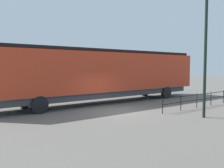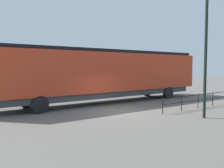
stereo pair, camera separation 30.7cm
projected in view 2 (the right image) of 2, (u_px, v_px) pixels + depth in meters
ground_plane at (118, 111)px, 16.05m from camera, size 120.00×120.00×0.00m
locomotive at (111, 73)px, 20.18m from camera, size 3.00×18.71×4.23m
lamp_post at (206, 26)px, 13.67m from camera, size 0.55×0.55×7.17m
platform_fence at (213, 97)px, 18.45m from camera, size 0.05×11.08×1.01m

